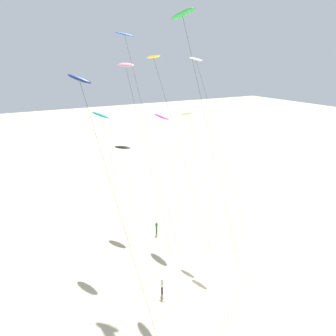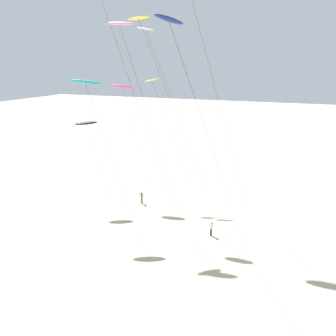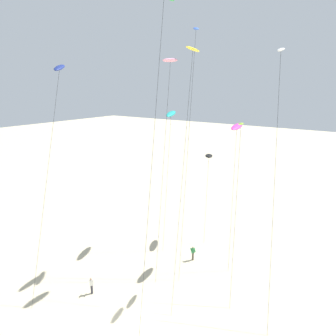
{
  "view_description": "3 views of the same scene",
  "coord_description": "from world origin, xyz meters",
  "px_view_note": "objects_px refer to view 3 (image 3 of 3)",
  "views": [
    {
      "loc": [
        -16.98,
        -22.1,
        22.04
      ],
      "look_at": [
        -0.26,
        7.75,
        10.21
      ],
      "focal_mm": 33.78,
      "sensor_mm": 36.0,
      "label": 1
    },
    {
      "loc": [
        -34.15,
        -5.78,
        17.38
      ],
      "look_at": [
        -2.06,
        6.57,
        6.03
      ],
      "focal_mm": 33.31,
      "sensor_mm": 36.0,
      "label": 2
    },
    {
      "loc": [
        15.38,
        -16.11,
        19.02
      ],
      "look_at": [
        -3.38,
        10.71,
        10.28
      ],
      "focal_mm": 33.28,
      "sensor_mm": 36.0,
      "label": 3
    }
  ],
  "objects_px": {
    "kite_blue": "(196,33)",
    "kite_white": "(281,55)",
    "kite_navy": "(59,70)",
    "kite_yellow": "(193,53)",
    "kite_lime": "(241,128)",
    "kite_flyer_middle": "(92,285)",
    "kite_magenta": "(237,127)",
    "kite_black": "(209,156)",
    "kite_teal": "(171,114)",
    "kite_pink": "(170,62)",
    "kite_flyer_nearest": "(193,253)"
  },
  "relations": [
    {
      "from": "kite_teal",
      "to": "kite_flyer_middle",
      "type": "distance_m",
      "value": 20.37
    },
    {
      "from": "kite_magenta",
      "to": "kite_lime",
      "type": "bearing_deg",
      "value": -62.39
    },
    {
      "from": "kite_flyer_nearest",
      "to": "kite_flyer_middle",
      "type": "relative_size",
      "value": 1.0
    },
    {
      "from": "kite_magenta",
      "to": "kite_pink",
      "type": "distance_m",
      "value": 9.61
    },
    {
      "from": "kite_lime",
      "to": "kite_white",
      "type": "xyz_separation_m",
      "value": [
        2.48,
        1.92,
        6.4
      ]
    },
    {
      "from": "kite_pink",
      "to": "kite_magenta",
      "type": "bearing_deg",
      "value": 29.23
    },
    {
      "from": "kite_magenta",
      "to": "kite_yellow",
      "type": "height_order",
      "value": "kite_yellow"
    },
    {
      "from": "kite_lime",
      "to": "kite_yellow",
      "type": "height_order",
      "value": "kite_yellow"
    },
    {
      "from": "kite_teal",
      "to": "kite_lime",
      "type": "relative_size",
      "value": 1.02
    },
    {
      "from": "kite_magenta",
      "to": "kite_navy",
      "type": "height_order",
      "value": "kite_navy"
    },
    {
      "from": "kite_black",
      "to": "kite_flyer_middle",
      "type": "height_order",
      "value": "kite_black"
    },
    {
      "from": "kite_magenta",
      "to": "kite_white",
      "type": "height_order",
      "value": "kite_white"
    },
    {
      "from": "kite_teal",
      "to": "kite_flyer_middle",
      "type": "bearing_deg",
      "value": -87.43
    },
    {
      "from": "kite_lime",
      "to": "kite_pink",
      "type": "bearing_deg",
      "value": 179.29
    },
    {
      "from": "kite_magenta",
      "to": "kite_blue",
      "type": "bearing_deg",
      "value": -173.06
    },
    {
      "from": "kite_blue",
      "to": "kite_lime",
      "type": "distance_m",
      "value": 11.65
    },
    {
      "from": "kite_navy",
      "to": "kite_yellow",
      "type": "xyz_separation_m",
      "value": [
        10.17,
        7.39,
        1.56
      ]
    },
    {
      "from": "kite_yellow",
      "to": "kite_flyer_nearest",
      "type": "xyz_separation_m",
      "value": [
        0.25,
        0.5,
        -21.04
      ]
    },
    {
      "from": "kite_blue",
      "to": "kite_pink",
      "type": "distance_m",
      "value": 4.26
    },
    {
      "from": "kite_yellow",
      "to": "kite_flyer_middle",
      "type": "distance_m",
      "value": 23.74
    },
    {
      "from": "kite_yellow",
      "to": "kite_black",
      "type": "xyz_separation_m",
      "value": [
        -1.53,
        6.99,
        -11.4
      ]
    },
    {
      "from": "kite_blue",
      "to": "kite_white",
      "type": "xyz_separation_m",
      "value": [
        9.2,
        -1.02,
        -2.66
      ]
    },
    {
      "from": "kite_blue",
      "to": "kite_black",
      "type": "height_order",
      "value": "kite_blue"
    },
    {
      "from": "kite_lime",
      "to": "kite_flyer_nearest",
      "type": "xyz_separation_m",
      "value": [
        -4.67,
        -0.17,
        -14.26
      ]
    },
    {
      "from": "kite_flyer_nearest",
      "to": "kite_lime",
      "type": "bearing_deg",
      "value": 2.03
    },
    {
      "from": "kite_yellow",
      "to": "kite_white",
      "type": "bearing_deg",
      "value": 19.21
    },
    {
      "from": "kite_magenta",
      "to": "kite_teal",
      "type": "bearing_deg",
      "value": -178.8
    },
    {
      "from": "kite_magenta",
      "to": "kite_flyer_nearest",
      "type": "height_order",
      "value": "kite_magenta"
    },
    {
      "from": "kite_magenta",
      "to": "kite_blue",
      "type": "height_order",
      "value": "kite_blue"
    },
    {
      "from": "kite_teal",
      "to": "kite_black",
      "type": "height_order",
      "value": "kite_teal"
    },
    {
      "from": "kite_yellow",
      "to": "kite_flyer_nearest",
      "type": "relative_size",
      "value": 13.51
    },
    {
      "from": "kite_blue",
      "to": "kite_flyer_middle",
      "type": "xyz_separation_m",
      "value": [
        -2.76,
        -13.6,
        -23.32
      ]
    },
    {
      "from": "kite_pink",
      "to": "kite_flyer_nearest",
      "type": "bearing_deg",
      "value": -4.56
    },
    {
      "from": "kite_flyer_nearest",
      "to": "kite_flyer_middle",
      "type": "bearing_deg",
      "value": -114.6
    },
    {
      "from": "kite_magenta",
      "to": "kite_navy",
      "type": "bearing_deg",
      "value": -138.83
    },
    {
      "from": "kite_pink",
      "to": "kite_black",
      "type": "relative_size",
      "value": 2.01
    },
    {
      "from": "kite_white",
      "to": "kite_flyer_nearest",
      "type": "relative_size",
      "value": 13.4
    },
    {
      "from": "kite_pink",
      "to": "kite_flyer_nearest",
      "type": "relative_size",
      "value": 13.05
    },
    {
      "from": "kite_teal",
      "to": "kite_navy",
      "type": "height_order",
      "value": "kite_navy"
    },
    {
      "from": "kite_magenta",
      "to": "kite_black",
      "type": "distance_m",
      "value": 6.83
    },
    {
      "from": "kite_navy",
      "to": "kite_yellow",
      "type": "bearing_deg",
      "value": 36.0
    },
    {
      "from": "kite_pink",
      "to": "kite_flyer_middle",
      "type": "height_order",
      "value": "kite_pink"
    },
    {
      "from": "kite_magenta",
      "to": "kite_teal",
      "type": "distance_m",
      "value": 8.31
    },
    {
      "from": "kite_black",
      "to": "kite_flyer_nearest",
      "type": "height_order",
      "value": "kite_black"
    },
    {
      "from": "kite_pink",
      "to": "kite_white",
      "type": "height_order",
      "value": "kite_white"
    },
    {
      "from": "kite_white",
      "to": "kite_flyer_middle",
      "type": "xyz_separation_m",
      "value": [
        -11.96,
        -12.58,
        -20.66
      ]
    },
    {
      "from": "kite_yellow",
      "to": "kite_black",
      "type": "distance_m",
      "value": 13.46
    },
    {
      "from": "kite_navy",
      "to": "kite_white",
      "type": "distance_m",
      "value": 20.23
    },
    {
      "from": "kite_navy",
      "to": "kite_flyer_nearest",
      "type": "bearing_deg",
      "value": 37.13
    },
    {
      "from": "kite_lime",
      "to": "kite_yellow",
      "type": "distance_m",
      "value": 8.4
    }
  ]
}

